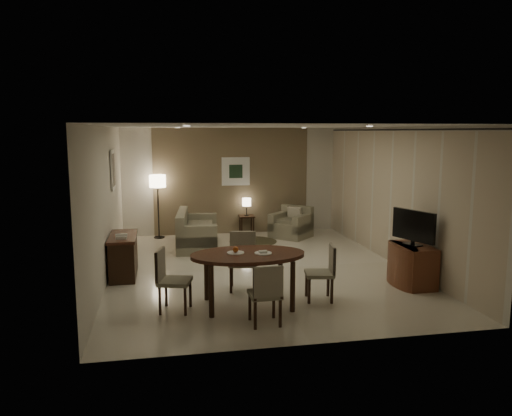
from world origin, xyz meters
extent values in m
cube|color=beige|center=(0.00, 0.00, 0.00)|extent=(5.50, 7.00, 0.00)
cube|color=white|center=(0.00, 0.00, 2.70)|extent=(5.50, 7.00, 0.00)
cube|color=brown|center=(0.00, 3.50, 1.35)|extent=(5.50, 0.00, 2.70)
cube|color=beige|center=(-2.75, 0.00, 1.35)|extent=(0.00, 7.00, 2.70)
cube|color=beige|center=(2.75, 0.00, 1.35)|extent=(0.00, 7.00, 2.70)
cube|color=brown|center=(0.00, 3.48, 1.35)|extent=(3.96, 0.03, 2.70)
cylinder|color=black|center=(2.68, 0.00, 2.64)|extent=(0.03, 6.80, 0.03)
cube|color=silver|center=(0.10, 3.46, 1.60)|extent=(0.72, 0.03, 0.72)
cube|color=#1A301C|center=(0.10, 3.44, 1.60)|extent=(0.34, 0.01, 0.34)
cube|color=silver|center=(-2.72, 1.20, 1.85)|extent=(0.03, 0.60, 0.80)
cube|color=gray|center=(-2.71, 1.20, 1.85)|extent=(0.01, 0.46, 0.64)
cylinder|color=white|center=(-1.40, -1.80, 2.69)|extent=(0.10, 0.10, 0.01)
cylinder|color=white|center=(1.40, -1.80, 2.69)|extent=(0.10, 0.10, 0.01)
cylinder|color=white|center=(-1.40, 1.80, 2.69)|extent=(0.10, 0.10, 0.01)
cylinder|color=white|center=(1.40, 1.80, 2.69)|extent=(0.10, 0.10, 0.01)
cylinder|color=white|center=(-0.72, -1.92, 0.81)|extent=(0.26, 0.26, 0.02)
cylinder|color=white|center=(-0.32, -2.02, 0.81)|extent=(0.26, 0.26, 0.02)
sphere|color=#A84513|center=(-0.72, -1.92, 0.87)|extent=(0.09, 0.09, 0.09)
cube|color=white|center=(-0.32, -2.02, 0.84)|extent=(0.12, 0.08, 0.03)
cylinder|color=#3E3A22|center=(0.34, 2.36, 0.01)|extent=(1.13, 1.13, 0.01)
camera|label=1|loc=(-1.79, -9.10, 2.61)|focal=35.00mm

